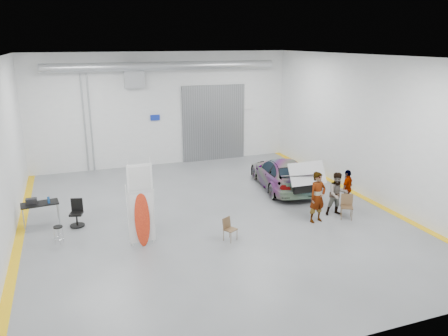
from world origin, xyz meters
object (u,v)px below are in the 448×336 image
object	(u,v)px
surfboard_display	(142,211)
person_c	(347,188)
shop_stool	(59,235)
work_table	(38,203)
person_b	(337,194)
office_chair	(76,215)
sedan_car	(281,174)
folding_chair_far	(346,211)
person_a	(317,197)
folding_chair_near	(230,234)

from	to	relation	value
surfboard_display	person_c	bearing A→B (deg)	4.74
shop_stool	work_table	xyz separation A→B (m)	(-0.68, 1.95, 0.51)
person_c	work_table	distance (m)	11.98
person_c	surfboard_display	world-z (taller)	surfboard_display
person_b	work_table	xyz separation A→B (m)	(-10.84, 2.98, -0.04)
shop_stool	office_chair	distance (m)	1.47
sedan_car	folding_chair_far	distance (m)	4.15
person_a	sedan_car	bearing A→B (deg)	72.50
sedan_car	office_chair	world-z (taller)	sedan_car
person_c	work_table	xyz separation A→B (m)	(-11.75, 2.32, 0.04)
person_a	folding_chair_far	bearing A→B (deg)	-16.64
person_c	sedan_car	bearing A→B (deg)	-98.35
person_a	person_c	bearing A→B (deg)	15.96
shop_stool	person_c	bearing A→B (deg)	-1.91
folding_chair_far	office_chair	distance (m)	10.08
work_table	person_b	bearing A→B (deg)	-15.38
surfboard_display	work_table	distance (m)	4.50
sedan_car	person_a	world-z (taller)	person_a
surfboard_display	office_chair	world-z (taller)	surfboard_display
work_table	sedan_car	bearing A→B (deg)	3.63
sedan_car	person_b	bearing A→B (deg)	106.96
person_b	surfboard_display	world-z (taller)	surfboard_display
folding_chair_near	sedan_car	bearing A→B (deg)	16.89
sedan_car	office_chair	xyz separation A→B (m)	(-9.01, -1.28, -0.25)
sedan_car	work_table	world-z (taller)	sedan_car
shop_stool	office_chair	xyz separation A→B (m)	(0.62, 1.33, 0.13)
person_c	folding_chair_near	world-z (taller)	person_c
folding_chair_far	work_table	distance (m)	11.52
person_a	folding_chair_near	xyz separation A→B (m)	(-3.62, -0.41, -0.72)
surfboard_display	folding_chair_far	xyz separation A→B (m)	(7.67, -0.39, -0.91)
work_table	person_a	bearing A→B (deg)	-18.53
person_a	surfboard_display	size ratio (longest dim) A/B	0.65
surfboard_display	folding_chair_far	bearing A→B (deg)	-2.99
person_c	surfboard_display	distance (m)	8.48
shop_stool	work_table	world-z (taller)	work_table
folding_chair_far	folding_chair_near	bearing A→B (deg)	-146.40
person_b	office_chair	xyz separation A→B (m)	(-9.54, 2.36, -0.42)
sedan_car	office_chair	distance (m)	9.10
person_b	folding_chair_far	world-z (taller)	person_b
folding_chair_near	work_table	world-z (taller)	work_table
surfboard_display	sedan_car	bearing A→B (deg)	27.70
folding_chair_near	work_table	xyz separation A→B (m)	(-6.15, 3.69, 0.57)
sedan_car	person_a	bearing A→B (deg)	90.82
person_a	shop_stool	size ratio (longest dim) A/B	3.12
person_b	shop_stool	world-z (taller)	person_b
surfboard_display	folding_chair_far	distance (m)	7.74
sedan_car	surfboard_display	world-z (taller)	surfboard_display
folding_chair_far	office_chair	bearing A→B (deg)	-165.66
person_b	person_c	bearing A→B (deg)	46.85
person_a	person_b	distance (m)	1.11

